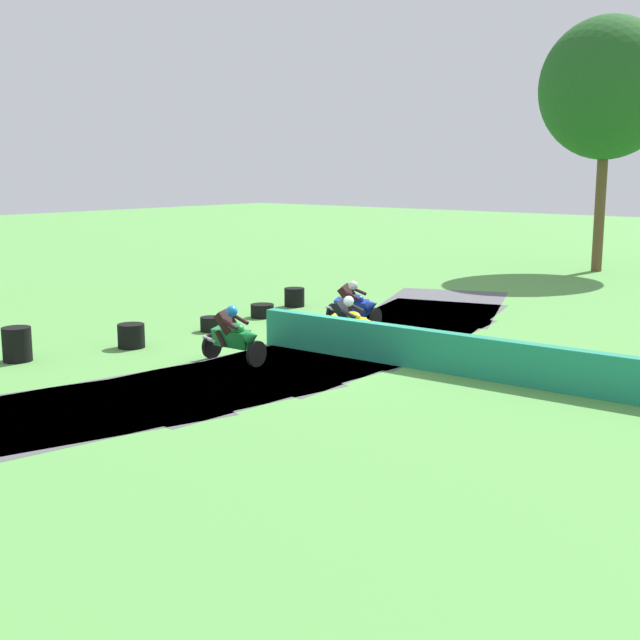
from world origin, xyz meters
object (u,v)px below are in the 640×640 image
at_px(motorcycle_trailing_blue, 354,305).
at_px(tire_stack_mid_a, 131,336).
at_px(tire_stack_far, 262,311).
at_px(tire_stack_near, 17,344).
at_px(tire_stack_mid_b, 211,324).
at_px(motorcycle_chase_yellow, 351,323).
at_px(motorcycle_lead_green, 234,336).
at_px(tire_stack_extra_a, 294,297).

height_order(motorcycle_trailing_blue, tire_stack_mid_a, motorcycle_trailing_blue).
bearing_deg(tire_stack_far, tire_stack_near, -93.02).
relative_size(motorcycle_trailing_blue, tire_stack_mid_a, 2.52).
bearing_deg(tire_stack_mid_b, motorcycle_trailing_blue, 49.33).
bearing_deg(motorcycle_trailing_blue, motorcycle_chase_yellow, -54.31).
bearing_deg(motorcycle_chase_yellow, motorcycle_lead_green, -108.78).
bearing_deg(tire_stack_far, motorcycle_chase_yellow, -19.90).
bearing_deg(tire_stack_mid_a, tire_stack_near, -107.89).
xyz_separation_m(motorcycle_trailing_blue, tire_stack_extra_a, (-3.60, 1.52, -0.33)).
bearing_deg(tire_stack_mid_a, tire_stack_mid_b, 90.61).
bearing_deg(motorcycle_lead_green, motorcycle_chase_yellow, 71.22).
bearing_deg(tire_stack_extra_a, motorcycle_chase_yellow, -35.92).
height_order(tire_stack_far, tire_stack_extra_a, tire_stack_extra_a).
relative_size(tire_stack_mid_a, tire_stack_mid_b, 1.17).
bearing_deg(motorcycle_chase_yellow, tire_stack_far, 160.10).
bearing_deg(tire_stack_far, tire_stack_mid_b, -80.70).
xyz_separation_m(tire_stack_mid_a, tire_stack_mid_b, (-0.03, 2.71, -0.10)).
bearing_deg(tire_stack_extra_a, tire_stack_far, -74.74).
bearing_deg(motorcycle_chase_yellow, tire_stack_mid_b, -169.55).
bearing_deg(motorcycle_lead_green, tire_stack_far, 127.49).
height_order(tire_stack_near, tire_stack_extra_a, tire_stack_near).
xyz_separation_m(tire_stack_mid_a, tire_stack_far, (-0.43, 5.17, -0.10)).
bearing_deg(tire_stack_near, tire_stack_far, 86.98).
relative_size(motorcycle_chase_yellow, motorcycle_trailing_blue, 1.00).
bearing_deg(tire_stack_extra_a, tire_stack_near, -89.06).
height_order(tire_stack_near, tire_stack_mid_b, tire_stack_near).
xyz_separation_m(motorcycle_chase_yellow, tire_stack_near, (-5.06, -6.11, -0.24)).
xyz_separation_m(tire_stack_near, tire_stack_mid_a, (0.84, 2.62, -0.10)).
bearing_deg(motorcycle_lead_green, tire_stack_mid_a, -171.87).
bearing_deg(motorcycle_trailing_blue, tire_stack_mid_a, -114.24).
bearing_deg(tire_stack_mid_a, motorcycle_lead_green, 8.13).
bearing_deg(tire_stack_mid_b, tire_stack_far, 99.30).
bearing_deg(motorcycle_lead_green, tire_stack_near, -142.71).
height_order(motorcycle_trailing_blue, tire_stack_mid_b, motorcycle_trailing_blue).
distance_m(tire_stack_mid_a, tire_stack_mid_b, 2.71).
bearing_deg(tire_stack_near, motorcycle_lead_green, 37.29).
xyz_separation_m(motorcycle_trailing_blue, tire_stack_mid_b, (-2.62, -3.05, -0.43)).
height_order(tire_stack_mid_b, tire_stack_extra_a, tire_stack_extra_a).
distance_m(tire_stack_mid_a, tire_stack_extra_a, 7.35).
height_order(tire_stack_mid_a, tire_stack_mid_b, tire_stack_mid_a).
bearing_deg(motorcycle_chase_yellow, tire_stack_near, -129.67).
bearing_deg(tire_stack_near, tire_stack_mid_b, 81.29).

